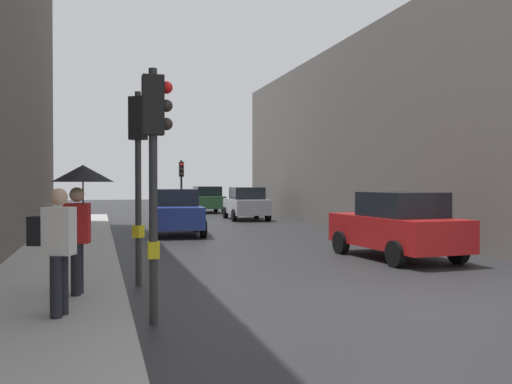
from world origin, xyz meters
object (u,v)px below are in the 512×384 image
at_px(traffic_light_far_median, 181,178).
at_px(car_silver_hatchback, 246,204).
at_px(car_red_sedan, 397,226).
at_px(traffic_light_near_right, 139,152).
at_px(car_green_estate, 207,199).
at_px(traffic_light_near_left, 155,148).
at_px(pedestrian_with_umbrella, 81,193).
at_px(pedestrian_with_black_backpack, 56,244).
at_px(car_blue_van, 176,212).

distance_m(traffic_light_far_median, car_silver_hatchback, 4.14).
bearing_deg(car_red_sedan, traffic_light_far_median, 99.46).
bearing_deg(traffic_light_near_right, car_green_estate, 76.54).
height_order(traffic_light_near_left, pedestrian_with_umbrella, traffic_light_near_left).
bearing_deg(car_green_estate, traffic_light_near_right, -103.46).
xyz_separation_m(car_silver_hatchback, pedestrian_with_black_backpack, (-8.27, -21.26, 0.29)).
xyz_separation_m(traffic_light_far_median, pedestrian_with_umbrella, (-4.78, -22.00, -0.42)).
height_order(traffic_light_near_left, pedestrian_with_black_backpack, traffic_light_near_left).
xyz_separation_m(car_blue_van, car_green_estate, (4.13, 15.55, 0.00)).
bearing_deg(car_red_sedan, car_silver_hatchback, 89.57).
relative_size(traffic_light_far_median, traffic_light_near_left, 0.91).
bearing_deg(traffic_light_near_right, car_blue_van, 78.66).
bearing_deg(car_blue_van, traffic_light_near_right, -101.34).
bearing_deg(car_silver_hatchback, traffic_light_near_right, -110.80).
xyz_separation_m(traffic_light_near_right, pedestrian_with_umbrella, (-1.04, -1.52, -0.77)).
height_order(car_blue_van, pedestrian_with_black_backpack, pedestrian_with_black_backpack).
distance_m(car_red_sedan, pedestrian_with_black_backpack, 9.58).
distance_m(traffic_light_near_left, car_blue_van, 13.92).
relative_size(traffic_light_near_right, car_green_estate, 0.90).
bearing_deg(pedestrian_with_umbrella, car_red_sedan, 24.30).
relative_size(car_blue_van, pedestrian_with_umbrella, 2.01).
height_order(car_green_estate, car_silver_hatchback, same).
bearing_deg(car_blue_van, traffic_light_near_left, -98.76).
distance_m(traffic_light_far_median, pedestrian_with_umbrella, 22.52).
xyz_separation_m(car_red_sedan, pedestrian_with_umbrella, (-7.85, -3.55, 0.96)).
relative_size(traffic_light_far_median, pedestrian_with_umbrella, 1.53).
xyz_separation_m(traffic_light_near_right, traffic_light_near_left, (0.00, -3.14, -0.11)).
bearing_deg(traffic_light_far_median, car_red_sedan, -80.54).
bearing_deg(pedestrian_with_umbrella, car_silver_hatchback, 68.03).
height_order(car_silver_hatchback, pedestrian_with_black_backpack, pedestrian_with_black_backpack).
height_order(traffic_light_near_right, pedestrian_with_black_backpack, traffic_light_near_right).
bearing_deg(car_red_sedan, car_blue_van, 118.94).
xyz_separation_m(traffic_light_near_right, pedestrian_with_black_backpack, (-1.34, -3.01, -1.45)).
bearing_deg(traffic_light_far_median, pedestrian_with_black_backpack, -102.18).
xyz_separation_m(car_silver_hatchback, car_red_sedan, (-0.12, -16.22, 0.00)).
height_order(traffic_light_far_median, pedestrian_with_black_backpack, traffic_light_far_median).
bearing_deg(traffic_light_near_right, car_silver_hatchback, 69.20).
bearing_deg(traffic_light_far_median, traffic_light_near_left, -98.97).
height_order(car_blue_van, car_silver_hatchback, same).
bearing_deg(traffic_light_near_right, pedestrian_with_black_backpack, -113.94).
relative_size(car_red_sedan, pedestrian_with_umbrella, 2.02).
xyz_separation_m(traffic_light_far_median, car_red_sedan, (3.08, -18.46, -1.39)).
bearing_deg(traffic_light_near_left, traffic_light_near_right, 90.08).
relative_size(car_silver_hatchback, car_red_sedan, 0.99).
bearing_deg(car_green_estate, traffic_light_far_median, -114.15).
bearing_deg(pedestrian_with_black_backpack, traffic_light_near_right, 66.06).
bearing_deg(car_silver_hatchback, car_green_estate, 95.04).
xyz_separation_m(traffic_light_near_left, car_red_sedan, (6.80, 5.16, -1.62)).
height_order(car_silver_hatchback, pedestrian_with_umbrella, pedestrian_with_umbrella).
bearing_deg(car_red_sedan, car_green_estate, 91.35).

